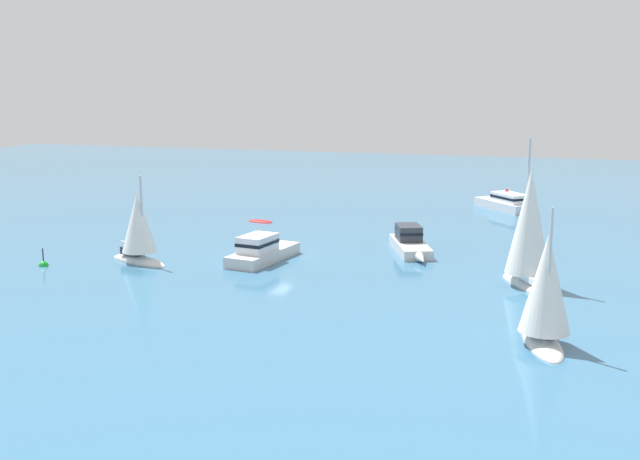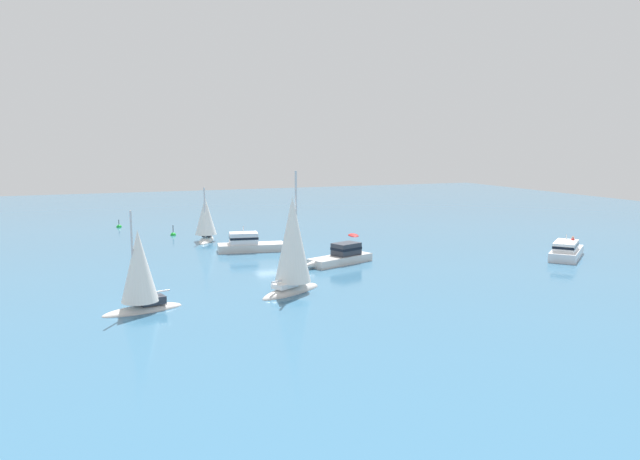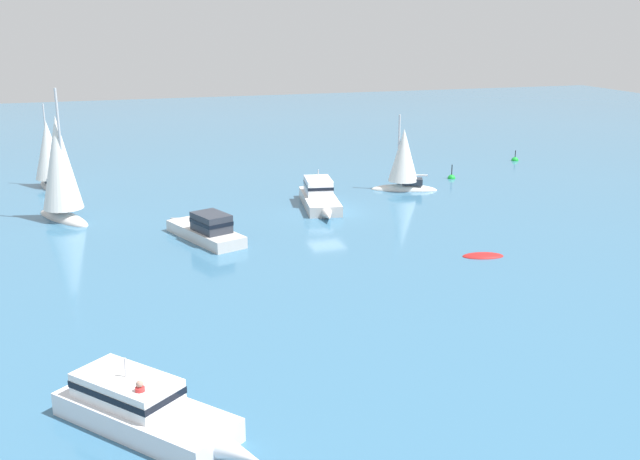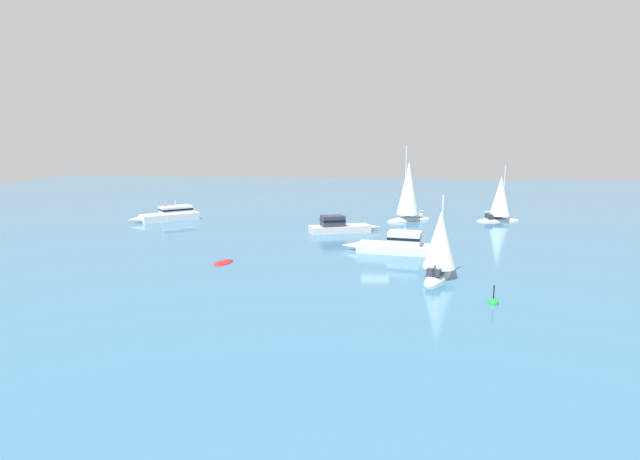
{
  "view_description": "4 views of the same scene",
  "coord_description": "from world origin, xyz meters",
  "px_view_note": "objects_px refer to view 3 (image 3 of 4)",
  "views": [
    {
      "loc": [
        -51.91,
        -19.33,
        12.51
      ],
      "look_at": [
        1.6,
        -3.11,
        1.73
      ],
      "focal_mm": 43.9,
      "sensor_mm": 36.0,
      "label": 1
    },
    {
      "loc": [
        -18.21,
        -60.65,
        11.23
      ],
      "look_at": [
        4.8,
        -2.47,
        2.17
      ],
      "focal_mm": 34.74,
      "sensor_mm": 36.0,
      "label": 2
    },
    {
      "loc": [
        48.8,
        -15.61,
        13.64
      ],
      "look_at": [
        9.37,
        -3.4,
        1.58
      ],
      "focal_mm": 41.37,
      "sensor_mm": 36.0,
      "label": 3
    },
    {
      "loc": [
        -0.88,
        46.39,
        10.44
      ],
      "look_at": [
        5.88,
        -6.7,
        0.67
      ],
      "focal_mm": 29.46,
      "sensor_mm": 36.0,
      "label": 4
    }
  ],
  "objects_px": {
    "dinghy": "(483,256)",
    "mooring_buoy": "(451,178)",
    "launch": "(144,408)",
    "powerboat": "(206,229)",
    "sloop": "(49,157)",
    "sloop_1": "(404,163)",
    "motor_cruiser": "(320,196)",
    "channel_buoy": "(515,161)",
    "sailboat": "(60,173)"
  },
  "relations": [
    {
      "from": "sloop",
      "to": "sailboat",
      "type": "relative_size",
      "value": 0.75
    },
    {
      "from": "sloop_1",
      "to": "motor_cruiser",
      "type": "xyz_separation_m",
      "value": [
        2.98,
        -8.02,
        -1.46
      ]
    },
    {
      "from": "launch",
      "to": "channel_buoy",
      "type": "bearing_deg",
      "value": 95.54
    },
    {
      "from": "sloop",
      "to": "motor_cruiser",
      "type": "distance_m",
      "value": 23.12
    },
    {
      "from": "channel_buoy",
      "to": "launch",
      "type": "bearing_deg",
      "value": -44.58
    },
    {
      "from": "sloop",
      "to": "sailboat",
      "type": "height_order",
      "value": "sailboat"
    },
    {
      "from": "powerboat",
      "to": "channel_buoy",
      "type": "relative_size",
      "value": 5.97
    },
    {
      "from": "dinghy",
      "to": "motor_cruiser",
      "type": "bearing_deg",
      "value": 124.12
    },
    {
      "from": "launch",
      "to": "motor_cruiser",
      "type": "relative_size",
      "value": 0.88
    },
    {
      "from": "channel_buoy",
      "to": "mooring_buoy",
      "type": "relative_size",
      "value": 0.87
    },
    {
      "from": "dinghy",
      "to": "motor_cruiser",
      "type": "relative_size",
      "value": 0.31
    },
    {
      "from": "dinghy",
      "to": "motor_cruiser",
      "type": "xyz_separation_m",
      "value": [
        -14.2,
        -5.68,
        0.74
      ]
    },
    {
      "from": "powerboat",
      "to": "sailboat",
      "type": "distance_m",
      "value": 11.86
    },
    {
      "from": "sloop",
      "to": "channel_buoy",
      "type": "relative_size",
      "value": 5.28
    },
    {
      "from": "dinghy",
      "to": "channel_buoy",
      "type": "xyz_separation_m",
      "value": [
        -25.56,
        17.78,
        0.01
      ]
    },
    {
      "from": "powerboat",
      "to": "sailboat",
      "type": "height_order",
      "value": "sailboat"
    },
    {
      "from": "sailboat",
      "to": "channel_buoy",
      "type": "height_order",
      "value": "sailboat"
    },
    {
      "from": "sailboat",
      "to": "motor_cruiser",
      "type": "bearing_deg",
      "value": 54.93
    },
    {
      "from": "sloop_1",
      "to": "dinghy",
      "type": "bearing_deg",
      "value": 103.73
    },
    {
      "from": "motor_cruiser",
      "to": "dinghy",
      "type": "bearing_deg",
      "value": 30.98
    },
    {
      "from": "sloop",
      "to": "mooring_buoy",
      "type": "height_order",
      "value": "sloop"
    },
    {
      "from": "powerboat",
      "to": "mooring_buoy",
      "type": "bearing_deg",
      "value": -84.19
    },
    {
      "from": "launch",
      "to": "dinghy",
      "type": "xyz_separation_m",
      "value": [
        -13.25,
        20.46,
        -0.73
      ]
    },
    {
      "from": "launch",
      "to": "sailboat",
      "type": "height_order",
      "value": "sailboat"
    },
    {
      "from": "launch",
      "to": "sailboat",
      "type": "distance_m",
      "value": 29.41
    },
    {
      "from": "sloop",
      "to": "dinghy",
      "type": "bearing_deg",
      "value": -150.84
    },
    {
      "from": "dinghy",
      "to": "powerboat",
      "type": "relative_size",
      "value": 0.33
    },
    {
      "from": "sloop_1",
      "to": "motor_cruiser",
      "type": "distance_m",
      "value": 8.68
    },
    {
      "from": "dinghy",
      "to": "channel_buoy",
      "type": "height_order",
      "value": "channel_buoy"
    },
    {
      "from": "dinghy",
      "to": "sloop_1",
      "type": "bearing_deg",
      "value": 94.56
    },
    {
      "from": "sloop",
      "to": "sailboat",
      "type": "distance_m",
      "value": 11.14
    },
    {
      "from": "motor_cruiser",
      "to": "sloop_1",
      "type": "bearing_deg",
      "value": 119.54
    },
    {
      "from": "sloop_1",
      "to": "mooring_buoy",
      "type": "height_order",
      "value": "sloop_1"
    },
    {
      "from": "dinghy",
      "to": "sloop",
      "type": "height_order",
      "value": "sloop"
    },
    {
      "from": "sloop_1",
      "to": "launch",
      "type": "bearing_deg",
      "value": 74.63
    },
    {
      "from": "sloop",
      "to": "mooring_buoy",
      "type": "relative_size",
      "value": 4.62
    },
    {
      "from": "dinghy",
      "to": "mooring_buoy",
      "type": "relative_size",
      "value": 1.71
    },
    {
      "from": "dinghy",
      "to": "mooring_buoy",
      "type": "distance_m",
      "value": 21.58
    },
    {
      "from": "dinghy",
      "to": "powerboat",
      "type": "height_order",
      "value": "powerboat"
    },
    {
      "from": "sloop_1",
      "to": "powerboat",
      "type": "xyz_separation_m",
      "value": [
        8.96,
        -17.39,
        -1.52
      ]
    },
    {
      "from": "launch",
      "to": "motor_cruiser",
      "type": "distance_m",
      "value": 31.17
    },
    {
      "from": "sailboat",
      "to": "mooring_buoy",
      "type": "bearing_deg",
      "value": 67.62
    },
    {
      "from": "sloop_1",
      "to": "sailboat",
      "type": "bearing_deg",
      "value": 24.34
    },
    {
      "from": "sloop",
      "to": "launch",
      "type": "bearing_deg",
      "value": 172.71
    },
    {
      "from": "launch",
      "to": "dinghy",
      "type": "bearing_deg",
      "value": 83.04
    },
    {
      "from": "motor_cruiser",
      "to": "channel_buoy",
      "type": "height_order",
      "value": "motor_cruiser"
    },
    {
      "from": "sloop",
      "to": "motor_cruiser",
      "type": "relative_size",
      "value": 0.84
    },
    {
      "from": "dinghy",
      "to": "motor_cruiser",
      "type": "distance_m",
      "value": 15.31
    },
    {
      "from": "launch",
      "to": "powerboat",
      "type": "bearing_deg",
      "value": 125.96
    },
    {
      "from": "sloop_1",
      "to": "motor_cruiser",
      "type": "height_order",
      "value": "sloop_1"
    }
  ]
}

